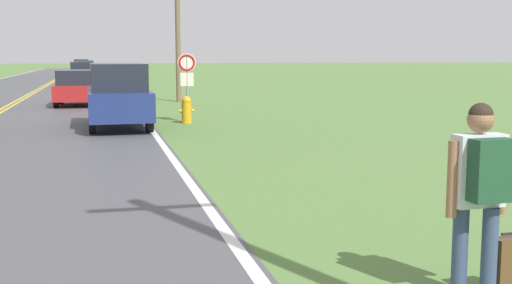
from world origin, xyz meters
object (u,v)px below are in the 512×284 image
Objects in this scene: car_dark_blue_suv_mid_near at (118,94)px; car_dark_green_van_receding at (82,74)px; hitchhiker_person at (481,182)px; suitcase at (512,267)px; fire_hydrant at (187,109)px; car_white_van_distant at (85,69)px; car_red_hatchback_mid_far at (77,87)px; traffic_sign at (187,71)px; car_maroon_van_horizon at (81,67)px.

car_dark_blue_suv_mid_near reaches higher than car_dark_green_van_receding.
suitcase is at bearing -90.10° from hitchhiker_person.
fire_hydrant reaches higher than suitcase.
car_dark_green_van_receding reaches higher than car_white_van_distant.
car_dark_green_van_receding is at bearing 4.41° from suitcase.
car_dark_green_van_receding reaches higher than car_red_hatchback_mid_far.
car_dark_green_van_receding is (-3.97, 25.26, -0.78)m from traffic_sign.
hitchhiker_person is 16.25m from traffic_sign.
traffic_sign reaches higher than car_dark_blue_suv_mid_near.
hitchhiker_person reaches higher than car_red_hatchback_mid_far.
car_dark_blue_suv_mid_near is 46.32m from car_white_van_distant.
hitchhiker_person reaches higher than car_white_van_distant.
traffic_sign is 45.37m from car_white_van_distant.
traffic_sign is at bearing 2.56° from car_white_van_distant.
car_red_hatchback_mid_far is at bearing 114.45° from traffic_sign.
car_red_hatchback_mid_far reaches higher than fire_hydrant.
fire_hydrant is 1.29m from traffic_sign.
car_red_hatchback_mid_far is 16.94m from car_dark_green_van_receding.
car_dark_green_van_receding is (-1.70, 26.37, -0.11)m from car_dark_blue_suv_mid_near.
suitcase is 0.27× the size of traffic_sign.
traffic_sign reaches higher than fire_hydrant.
fire_hydrant is 0.19× the size of car_dark_blue_suv_mid_near.
traffic_sign reaches higher than car_maroon_van_horizon.
car_maroon_van_horizon is at bearing 2.25° from suitcase.
car_dark_blue_suv_mid_near is (-2.68, 15.12, -0.06)m from hitchhiker_person.
fire_hydrant is at bearing 2.44° from car_white_van_distant.
car_maroon_van_horizon reaches higher than fire_hydrant.
car_maroon_van_horizon is at bearing 94.85° from traffic_sign.
traffic_sign is 2.61m from car_dark_blue_suv_mid_near.
car_red_hatchback_mid_far is (-3.78, 8.31, -0.87)m from traffic_sign.
car_dark_green_van_receding is at bearing 1.53° from car_maroon_van_horizon.
suitcase is 0.14× the size of car_maroon_van_horizon.
car_white_van_distant is at bearing 3.20° from car_maroon_van_horizon.
traffic_sign is (-0.79, 16.22, 1.42)m from suitcase.
car_white_van_distant is (-1.89, 46.29, -0.12)m from car_dark_blue_suv_mid_near.
car_dark_green_van_receding is 0.99× the size of car_maroon_van_horizon.
car_red_hatchback_mid_far is at bearing 1.24° from car_maroon_van_horizon.
suitcase is 16.30m from traffic_sign.
car_maroon_van_horizon reaches higher than car_dark_green_van_receding.
hitchhiker_person is 0.39× the size of car_white_van_distant.
traffic_sign is 0.54× the size of car_dark_green_van_receding.
car_red_hatchback_mid_far is 36.86m from car_white_van_distant.
traffic_sign is 0.49× the size of car_white_van_distant.
car_maroon_van_horizon is (-0.98, 47.85, 0.12)m from car_red_hatchback_mid_far.
car_dark_green_van_receding is at bearing 98.93° from traffic_sign.
car_maroon_van_horizon is at bearing 1.95° from hitchhiker_person.
fire_hydrant is at bearing 4.81° from car_maroon_van_horizon.
fire_hydrant is at bearing 25.01° from car_red_hatchback_mid_far.
car_white_van_distant is at bearing -178.77° from car_dark_blue_suv_mid_near.
car_red_hatchback_mid_far is at bearing 7.56° from hitchhiker_person.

